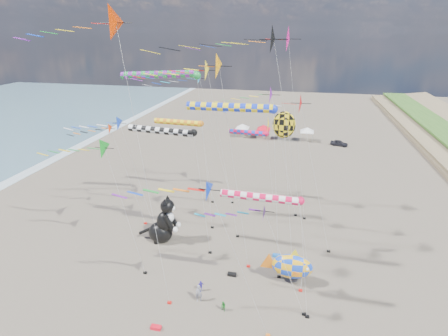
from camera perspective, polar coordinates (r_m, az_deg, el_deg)
name	(u,v)px	position (r m, az deg, el deg)	size (l,w,h in m)	color
delta_kite_0	(198,72)	(38.47, -4.26, 15.44)	(12.02, 2.42, 21.32)	yellow
delta_kite_1	(219,67)	(32.09, -0.88, 16.12)	(10.49, 2.46, 22.36)	#FF9F0A
delta_kite_2	(118,125)	(41.80, -16.97, 6.72)	(9.47, 1.85, 15.17)	blue
delta_kite_3	(270,220)	(29.28, 7.59, -8.40)	(8.51, 1.84, 10.64)	#6A239B
delta_kite_4	(101,25)	(27.98, -19.49, 21.22)	(11.96, 2.85, 25.94)	red
delta_kite_5	(197,190)	(25.80, -4.49, -3.63)	(11.79, 1.84, 14.26)	#0B31C5
delta_kite_6	(287,40)	(43.03, 10.27, 19.86)	(15.00, 3.24, 24.69)	#FA158F
delta_kite_7	(96,152)	(34.88, -20.24, 2.50)	(10.24, 2.22, 14.70)	#109A22
delta_kite_8	(273,42)	(32.55, 8.07, 19.74)	(15.81, 2.78, 24.65)	black
delta_kite_9	(190,82)	(48.22, -5.54, 13.86)	(12.03, 1.72, 18.83)	#1A89C8
delta_kite_10	(299,108)	(36.53, 12.18, 9.58)	(12.41, 2.32, 18.08)	red
delta_kite_11	(100,134)	(45.70, -19.62, 5.22)	(9.51, 1.51, 13.23)	#FD400B
delta_kite_12	(269,96)	(44.48, 7.34, 11.58)	(10.96, 2.45, 17.79)	purple
windsock_0	(181,123)	(49.31, -7.11, 7.34)	(8.43, 0.84, 12.39)	orange
windsock_1	(250,133)	(49.37, 4.35, 5.69)	(6.92, 0.71, 10.88)	#ED1043
windsock_2	(163,75)	(41.31, -9.93, 14.71)	(10.59, 0.87, 19.69)	#1A903B
windsock_3	(164,132)	(36.60, -9.71, 5.89)	(8.79, 0.76, 14.66)	black
windsock_4	(264,198)	(28.15, 6.59, -4.94)	(8.05, 0.70, 11.84)	#E31045
windsock_5	(234,108)	(31.23, 1.62, 9.73)	(9.44, 0.80, 17.98)	#1532DA
angelfish_kite	(282,126)	(34.30, 9.42, 6.78)	(3.74, 3.02, 16.76)	yellow
cat_inflatable	(162,219)	(42.56, -10.08, -8.21)	(4.46, 2.23, 6.01)	black
fish_inflatable	(291,266)	(36.67, 10.96, -15.49)	(5.35, 1.96, 4.11)	blue
person_adult	(199,293)	(34.91, -4.11, -19.74)	(0.65, 0.43, 1.79)	gray
child_green	(223,307)	(34.13, -0.10, -21.69)	(0.51, 0.39, 1.04)	#1C7F25
child_blue	(201,286)	(36.17, -3.83, -18.64)	(0.69, 0.29, 1.17)	#3124B0
kite_bag_0	(277,256)	(41.17, 8.59, -13.95)	(0.90, 0.44, 0.30)	blue
kite_bag_1	(232,274)	(38.14, 1.32, -16.97)	(0.90, 0.44, 0.30)	black
kite_bag_2	(156,327)	(33.46, -11.05, -24.18)	(0.90, 0.44, 0.30)	red
tent_row	(274,126)	(82.48, 8.22, 6.78)	(19.20, 4.20, 3.80)	white
parked_car	(339,143)	(81.55, 18.29, 3.88)	(1.49, 3.71, 1.27)	#26262D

